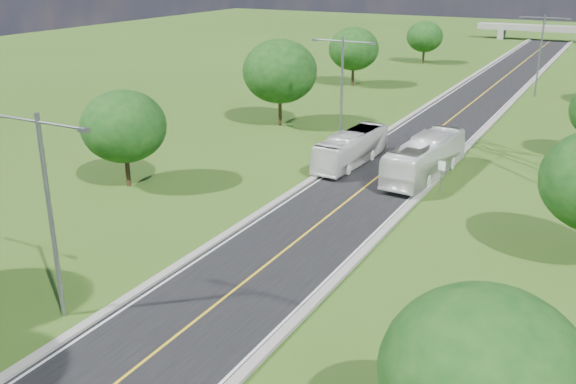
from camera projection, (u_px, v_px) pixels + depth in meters
name	position (u px, v px, depth m)	size (l,w,h in m)	color
ground	(449.00, 121.00, 68.16)	(260.00, 260.00, 0.00)	#335618
road	(463.00, 110.00, 73.11)	(8.00, 150.00, 0.06)	black
curb_left	(427.00, 106.00, 74.98)	(0.50, 150.00, 0.22)	gray
curb_right	(501.00, 113.00, 71.19)	(0.50, 150.00, 0.22)	gray
speed_limit_sign	(441.00, 171.00, 47.07)	(0.55, 0.09, 2.40)	slate
overpass	(552.00, 30.00, 133.55)	(30.00, 3.00, 3.20)	gray
streetlight_near_left	(48.00, 200.00, 29.06)	(5.90, 0.25, 10.00)	slate
streetlight_mid_left	(342.00, 83.00, 56.38)	(5.90, 0.25, 10.00)	slate
streetlight_far_right	(541.00, 49.00, 78.35)	(5.90, 0.25, 10.00)	slate
tree_lb	(124.00, 126.00, 47.20)	(6.30, 6.30, 7.33)	black
tree_lc	(280.00, 71.00, 64.65)	(7.56, 7.56, 8.79)	black
tree_ld	(354.00, 49.00, 85.61)	(6.72, 6.72, 7.82)	black
tree_le	(425.00, 37.00, 104.58)	(5.88, 5.88, 6.84)	black
tree_ra	(483.00, 376.00, 18.96)	(6.30, 6.30, 7.33)	black
bus_outbound	(425.00, 158.00, 50.02)	(2.68, 11.45, 3.19)	white
bus_inbound	(351.00, 148.00, 53.23)	(2.34, 10.01, 2.79)	white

